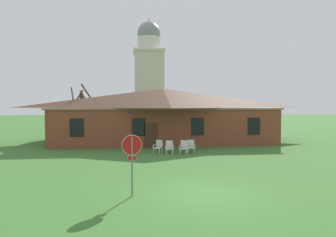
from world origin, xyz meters
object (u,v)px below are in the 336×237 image
Objects in this scene: lawn_chair_by_porch at (158,146)px; lawn_chair_near_door at (169,147)px; lawn_chair_middle at (191,146)px; lawn_chair_left_end at (184,147)px; stop_sign at (132,153)px.

lawn_chair_near_door is at bearing -34.08° from lawn_chair_by_porch.
lawn_chair_near_door is 1.71m from lawn_chair_middle.
lawn_chair_left_end is (1.07, -0.02, 0.00)m from lawn_chair_near_door.
stop_sign is 2.55× the size of lawn_chair_left_end.
lawn_chair_near_door is 1.07m from lawn_chair_left_end.
lawn_chair_by_porch is at bearing 163.33° from lawn_chair_left_end.
lawn_chair_near_door is (0.79, -0.53, 0.00)m from lawn_chair_by_porch.
lawn_chair_near_door is 1.00× the size of lawn_chair_middle.
lawn_chair_left_end is (1.86, -0.56, 0.00)m from lawn_chair_by_porch.
stop_sign reaches higher than lawn_chair_left_end.
stop_sign reaches higher than lawn_chair_near_door.
lawn_chair_middle is (4.33, 10.33, -1.23)m from stop_sign.
lawn_chair_middle is at bearing 67.26° from stop_sign.
stop_sign is 2.55× the size of lawn_chair_middle.
lawn_chair_left_end is (3.72, 10.00, -1.23)m from stop_sign.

